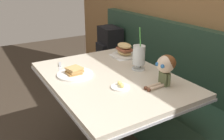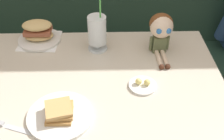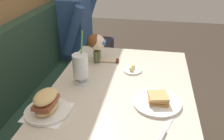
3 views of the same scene
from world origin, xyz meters
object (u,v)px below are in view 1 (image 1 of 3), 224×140
(seated_doll, at_px, (165,66))
(backpack, at_px, (109,42))
(toast_plate, at_px, (75,73))
(milkshake_glass, at_px, (139,56))
(sandwich_plate, at_px, (124,51))
(butter_saucer, at_px, (120,86))
(butter_knife, at_px, (60,66))

(seated_doll, relative_size, backpack, 0.54)
(toast_plate, height_order, milkshake_glass, milkshake_glass)
(sandwich_plate, xyz_separation_m, seated_doll, (0.61, -0.10, 0.08))
(butter_saucer, bearing_deg, backpack, 152.41)
(seated_doll, height_order, backpack, seated_doll)
(milkshake_glass, height_order, butter_saucer, milkshake_glass)
(toast_plate, distance_m, butter_saucer, 0.37)
(milkshake_glass, bearing_deg, seated_doll, -4.70)
(milkshake_glass, distance_m, backpack, 1.11)
(toast_plate, bearing_deg, butter_knife, -171.30)
(seated_doll, bearing_deg, milkshake_glass, 175.30)
(butter_saucer, height_order, backpack, backpack)
(toast_plate, height_order, butter_knife, toast_plate)
(sandwich_plate, bearing_deg, butter_knife, -94.14)
(toast_plate, xyz_separation_m, seated_doll, (0.44, 0.42, 0.11))
(backpack, bearing_deg, toast_plate, -41.86)
(butter_knife, relative_size, seated_doll, 1.03)
(milkshake_glass, height_order, sandwich_plate, milkshake_glass)
(backpack, bearing_deg, milkshake_glass, -19.17)
(toast_plate, height_order, butter_saucer, toast_plate)
(milkshake_glass, distance_m, sandwich_plate, 0.32)
(toast_plate, distance_m, seated_doll, 0.62)
(milkshake_glass, bearing_deg, butter_saucer, -55.33)
(butter_knife, bearing_deg, milkshake_glass, 54.07)
(seated_doll, distance_m, backpack, 1.41)
(toast_plate, bearing_deg, butter_saucer, 26.22)
(milkshake_glass, bearing_deg, backpack, 160.83)
(milkshake_glass, distance_m, butter_saucer, 0.36)
(milkshake_glass, height_order, butter_knife, milkshake_glass)
(milkshake_glass, height_order, backpack, milkshake_glass)
(toast_plate, height_order, sandwich_plate, sandwich_plate)
(butter_saucer, bearing_deg, seated_doll, 67.39)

